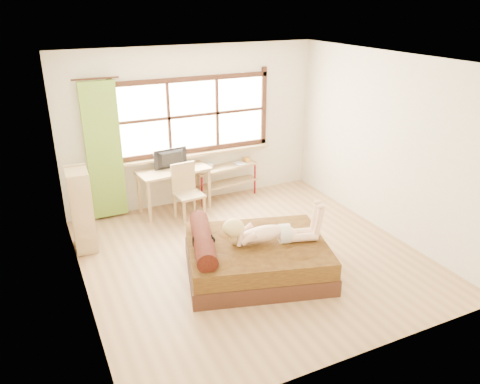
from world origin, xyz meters
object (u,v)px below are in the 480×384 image
bed (254,257)px  chair (186,189)px  woman (270,223)px  kitten (202,243)px  bookshelf (81,210)px  desk (174,175)px  pipe_shelf (226,175)px

bed → chair: bearing=112.3°
bed → woman: bearing=-2.1°
chair → bed: bearing=-89.9°
kitten → bookshelf: size_ratio=0.23×
desk → bookshelf: 1.74m
desk → chair: size_ratio=1.33×
desk → chair: chair is taller
chair → kitten: bearing=-109.8°
desk → bookshelf: bearing=-162.9°
woman → bookshelf: size_ratio=1.06×
kitten → chair: bearing=92.4°
desk → chair: bearing=-82.5°
chair → pipe_shelf: 1.05m
bed → desk: (-0.32, 2.35, 0.40)m
bed → woman: size_ratio=1.69×
desk → chair: (0.09, -0.37, -0.13)m
bookshelf → chair: bearing=13.8°
bed → bookshelf: bearing=154.8°
bed → woman: 0.52m
pipe_shelf → bookshelf: bookshelf is taller
desk → woman: bearing=-84.5°
woman → kitten: bearing=-174.0°
bed → pipe_shelf: bearing=90.0°
desk → pipe_shelf: size_ratio=0.99×
bed → pipe_shelf: 2.58m
desk → bed: bearing=-88.7°
bed → bookshelf: (-1.91, 1.66, 0.36)m
bed → desk: 2.40m
bed → kitten: (-0.68, 0.09, 0.32)m
bed → bookshelf: bookshelf is taller
kitten → pipe_shelf: bearing=75.8°
woman → chair: size_ratio=1.36×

